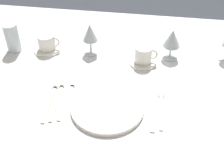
# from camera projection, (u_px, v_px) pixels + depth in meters

# --- Properties ---
(dining_table) EXTENTS (1.80, 1.11, 0.74)m
(dining_table) POSITION_uv_depth(u_px,v_px,m) (121.00, 89.00, 1.33)
(dining_table) COLOR white
(dining_table) RESTS_ON ground
(dinner_plate) EXTENTS (0.28, 0.28, 0.02)m
(dinner_plate) POSITION_uv_depth(u_px,v_px,m) (107.00, 107.00, 1.12)
(dinner_plate) COLOR white
(dinner_plate) RESTS_ON dining_table
(fork_outer) EXTENTS (0.02, 0.23, 0.00)m
(fork_outer) POSITION_uv_depth(u_px,v_px,m) (68.00, 97.00, 1.17)
(fork_outer) COLOR beige
(fork_outer) RESTS_ON dining_table
(fork_inner) EXTENTS (0.03, 0.23, 0.00)m
(fork_inner) POSITION_uv_depth(u_px,v_px,m) (58.00, 98.00, 1.17)
(fork_inner) COLOR beige
(fork_inner) RESTS_ON dining_table
(fork_salad) EXTENTS (0.03, 0.23, 0.00)m
(fork_salad) POSITION_uv_depth(u_px,v_px,m) (51.00, 99.00, 1.16)
(fork_salad) COLOR beige
(fork_salad) RESTS_ON dining_table
(dinner_knife) EXTENTS (0.03, 0.24, 0.00)m
(dinner_knife) POSITION_uv_depth(u_px,v_px,m) (152.00, 109.00, 1.12)
(dinner_knife) COLOR beige
(dinner_knife) RESTS_ON dining_table
(spoon_soup) EXTENTS (0.03, 0.21, 0.01)m
(spoon_soup) POSITION_uv_depth(u_px,v_px,m) (161.00, 105.00, 1.14)
(spoon_soup) COLOR beige
(spoon_soup) RESTS_ON dining_table
(saucer_left) EXTENTS (0.13, 0.13, 0.01)m
(saucer_left) POSITION_uv_depth(u_px,v_px,m) (48.00, 49.00, 1.42)
(saucer_left) COLOR white
(saucer_left) RESTS_ON dining_table
(coffee_cup_left) EXTENTS (0.10, 0.08, 0.07)m
(coffee_cup_left) POSITION_uv_depth(u_px,v_px,m) (47.00, 42.00, 1.39)
(coffee_cup_left) COLOR white
(coffee_cup_left) RESTS_ON saucer_left
(saucer_right) EXTENTS (0.12, 0.12, 0.01)m
(saucer_right) POSITION_uv_depth(u_px,v_px,m) (143.00, 62.00, 1.34)
(saucer_right) COLOR white
(saucer_right) RESTS_ON dining_table
(coffee_cup_right) EXTENTS (0.10, 0.08, 0.07)m
(coffee_cup_right) POSITION_uv_depth(u_px,v_px,m) (144.00, 54.00, 1.31)
(coffee_cup_right) COLOR white
(coffee_cup_right) RESTS_ON saucer_right
(wine_glass_left) EXTENTS (0.07, 0.07, 0.15)m
(wine_glass_left) POSITION_uv_depth(u_px,v_px,m) (90.00, 34.00, 1.33)
(wine_glass_left) COLOR silver
(wine_glass_left) RESTS_ON dining_table
(wine_glass_far) EXTENTS (0.08, 0.08, 0.14)m
(wine_glass_far) POSITION_uv_depth(u_px,v_px,m) (172.00, 39.00, 1.31)
(wine_glass_far) COLOR silver
(wine_glass_far) RESTS_ON dining_table
(drink_tumbler) EXTENTS (0.06, 0.06, 0.14)m
(drink_tumbler) POSITION_uv_depth(u_px,v_px,m) (13.00, 39.00, 1.38)
(drink_tumbler) COLOR silver
(drink_tumbler) RESTS_ON dining_table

